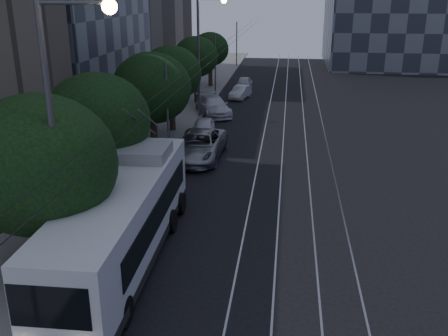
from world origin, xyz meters
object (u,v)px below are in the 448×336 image
car_white_d (244,84)px  streetlamp_far (204,45)px  trolleybus (124,219)px  car_white_c (240,92)px  car_white_a (204,128)px  pickup_silver (199,145)px  car_white_b (213,106)px  streetlamp_near (65,127)px

car_white_d → streetlamp_far: streetlamp_far is taller
trolleybus → car_white_c: (1.40, 31.25, -1.12)m
car_white_a → pickup_silver: bearing=-91.4°
pickup_silver → car_white_b: size_ratio=1.14×
pickup_silver → car_white_a: size_ratio=1.58×
streetlamp_near → streetlamp_far: bearing=90.2°
car_white_c → streetlamp_far: bearing=-92.3°
trolleybus → streetlamp_far: 23.51m
car_white_a → car_white_d: car_white_d is taller
trolleybus → car_white_b: 24.17m
car_white_a → car_white_d: (1.23, 18.16, 0.01)m
trolleybus → car_white_c: 31.30m
pickup_silver → car_white_a: bearing=98.4°
car_white_b → car_white_c: bearing=54.3°
pickup_silver → car_white_a: (-0.52, 4.87, -0.19)m
car_white_d → streetlamp_near: 38.73m
car_white_a → car_white_d: size_ratio=0.98×
trolleybus → car_white_a: (0.13, 17.43, -1.06)m
car_white_a → streetlamp_far: bearing=91.6°
car_white_b → car_white_c: 7.28m
car_white_c → streetlamp_far: streetlamp_far is taller
pickup_silver → car_white_c: bearing=90.0°
streetlamp_near → car_white_a: bearing=87.7°
car_white_a → streetlamp_far: streetlamp_far is taller
trolleybus → streetlamp_far: bearing=90.7°
car_white_b → car_white_c: (1.60, 7.10, -0.18)m
pickup_silver → car_white_d: bearing=90.6°
car_white_d → pickup_silver: bearing=-91.2°
car_white_c → streetlamp_near: (-2.09, -33.97, 5.44)m
car_white_c → car_white_d: (-0.05, 4.34, 0.08)m
pickup_silver → car_white_a: 4.90m
trolleybus → pickup_silver: bearing=85.9°
streetlamp_near → car_white_b: bearing=89.0°
car_white_c → car_white_d: size_ratio=0.92×
car_white_d → streetlamp_near: bearing=-92.5°
trolleybus → streetlamp_near: size_ratio=1.25×
car_white_c → streetlamp_far: size_ratio=0.38×
car_white_d → streetlamp_far: (-2.14, -12.46, 5.19)m
pickup_silver → streetlamp_near: size_ratio=0.61×
pickup_silver → car_white_b: pickup_silver is taller
streetlamp_near → trolleybus: bearing=75.8°
pickup_silver → car_white_b: (-0.84, 11.59, -0.07)m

